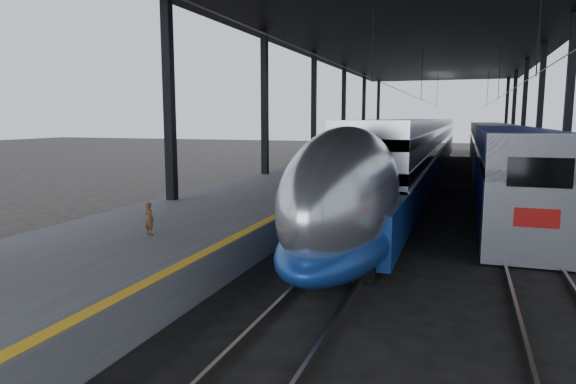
% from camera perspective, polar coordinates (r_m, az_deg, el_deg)
% --- Properties ---
extents(ground, '(160.00, 160.00, 0.00)m').
position_cam_1_polar(ground, '(14.07, -3.00, -9.10)').
color(ground, black).
rests_on(ground, ground).
extents(platform, '(6.00, 80.00, 1.00)m').
position_cam_1_polar(platform, '(33.76, 4.22, 1.91)').
color(platform, '#4C4C4F').
rests_on(platform, ground).
extents(yellow_strip, '(0.30, 80.00, 0.01)m').
position_cam_1_polar(yellow_strip, '(33.11, 8.92, 2.59)').
color(yellow_strip, gold).
rests_on(yellow_strip, platform).
extents(rails, '(6.52, 80.00, 0.16)m').
position_cam_1_polar(rails, '(32.71, 17.88, 0.60)').
color(rails, slate).
rests_on(rails, ground).
extents(canopy, '(18.00, 75.00, 9.47)m').
position_cam_1_polar(canopy, '(32.97, 13.89, 16.57)').
color(canopy, black).
rests_on(canopy, ground).
extents(tgv_train, '(2.87, 65.20, 4.11)m').
position_cam_1_polar(tgv_train, '(41.40, 14.80, 4.80)').
color(tgv_train, '#ADAFB4').
rests_on(tgv_train, ground).
extents(second_train, '(2.74, 56.05, 3.77)m').
position_cam_1_polar(second_train, '(42.60, 21.67, 4.56)').
color(second_train, navy).
rests_on(second_train, ground).
extents(child, '(0.38, 0.31, 0.90)m').
position_cam_1_polar(child, '(14.57, -15.15, -2.89)').
color(child, '#53311B').
rests_on(child, platform).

